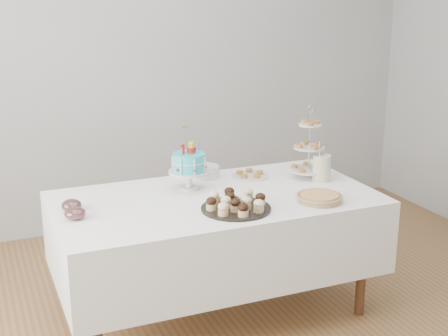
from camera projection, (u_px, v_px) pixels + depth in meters
name	position (u px, v px, depth m)	size (l,w,h in m)	color
floor	(235.00, 335.00, 3.68)	(5.00, 5.00, 0.00)	brown
walls	(236.00, 110.00, 3.30)	(5.04, 4.04, 2.70)	#9DA0A2
table	(216.00, 232.00, 3.79)	(1.92, 1.02, 0.77)	white
birthday_cake	(189.00, 173.00, 3.84)	(0.26, 0.26, 0.39)	silver
cupcake_tray	(236.00, 202.00, 3.50)	(0.40, 0.40, 0.09)	black
pie	(319.00, 197.00, 3.64)	(0.27, 0.27, 0.04)	tan
tiered_stand	(309.00, 148.00, 4.05)	(0.25, 0.25, 0.48)	silver
plate_stack	(205.00, 171.00, 4.10)	(0.19, 0.19, 0.07)	silver
pastry_plate	(250.00, 175.00, 4.11)	(0.24, 0.24, 0.04)	silver
jam_bowl_a	(75.00, 213.00, 3.37)	(0.12, 0.12, 0.07)	silver
jam_bowl_b	(72.00, 205.00, 3.49)	(0.11, 0.11, 0.07)	silver
utensil_pitcher	(322.00, 167.00, 4.01)	(0.12, 0.12, 0.26)	white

